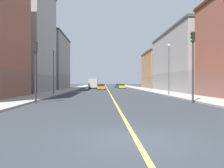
{
  "coord_description": "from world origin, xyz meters",
  "views": [
    {
      "loc": [
        -1.08,
        -7.37,
        1.92
      ],
      "look_at": [
        1.0,
        47.06,
        1.42
      ],
      "focal_mm": 36.13,
      "sensor_mm": 36.0,
      "label": 1
    }
  ],
  "objects_px": {
    "traffic_light_right_near": "(35,63)",
    "car_blue": "(118,86)",
    "street_lamp_right_near": "(54,66)",
    "car_orange": "(101,87)",
    "traffic_light_left_near": "(193,57)",
    "box_truck": "(93,83)",
    "building_left_mid": "(192,62)",
    "building_right_midblock": "(20,39)",
    "building_right_distant": "(46,62)",
    "building_left_far": "(164,70)",
    "street_lamp_left_near": "(169,64)",
    "car_yellow": "(122,86)"
  },
  "relations": [
    {
      "from": "building_right_midblock",
      "to": "car_orange",
      "type": "distance_m",
      "value": 21.45
    },
    {
      "from": "building_left_mid",
      "to": "car_blue",
      "type": "height_order",
      "value": "building_left_mid"
    },
    {
      "from": "building_right_midblock",
      "to": "traffic_light_right_near",
      "type": "distance_m",
      "value": 25.5
    },
    {
      "from": "street_lamp_left_near",
      "to": "traffic_light_right_near",
      "type": "bearing_deg",
      "value": -144.33
    },
    {
      "from": "street_lamp_right_near",
      "to": "car_orange",
      "type": "height_order",
      "value": "street_lamp_right_near"
    },
    {
      "from": "traffic_light_right_near",
      "to": "building_left_far",
      "type": "bearing_deg",
      "value": 62.46
    },
    {
      "from": "street_lamp_right_near",
      "to": "car_yellow",
      "type": "distance_m",
      "value": 35.19
    },
    {
      "from": "building_left_far",
      "to": "street_lamp_right_near",
      "type": "bearing_deg",
      "value": -126.19
    },
    {
      "from": "building_left_far",
      "to": "traffic_light_left_near",
      "type": "height_order",
      "value": "building_left_far"
    },
    {
      "from": "building_right_distant",
      "to": "car_orange",
      "type": "xyz_separation_m",
      "value": [
        15.14,
        -6.98,
        -6.6
      ]
    },
    {
      "from": "car_yellow",
      "to": "building_left_mid",
      "type": "bearing_deg",
      "value": -57.71
    },
    {
      "from": "building_right_distant",
      "to": "car_blue",
      "type": "bearing_deg",
      "value": 32.78
    },
    {
      "from": "traffic_light_left_near",
      "to": "street_lamp_right_near",
      "type": "bearing_deg",
      "value": 142.15
    },
    {
      "from": "car_blue",
      "to": "building_left_mid",
      "type": "bearing_deg",
      "value": -66.88
    },
    {
      "from": "building_right_distant",
      "to": "traffic_light_left_near",
      "type": "bearing_deg",
      "value": -60.05
    },
    {
      "from": "traffic_light_right_near",
      "to": "car_orange",
      "type": "distance_m",
      "value": 35.17
    },
    {
      "from": "traffic_light_right_near",
      "to": "car_yellow",
      "type": "distance_m",
      "value": 46.15
    },
    {
      "from": "building_left_mid",
      "to": "building_right_distant",
      "type": "relative_size",
      "value": 1.32
    },
    {
      "from": "street_lamp_right_near",
      "to": "box_truck",
      "type": "xyz_separation_m",
      "value": [
        4.16,
        32.38,
        -2.64
      ]
    },
    {
      "from": "traffic_light_left_near",
      "to": "box_truck",
      "type": "xyz_separation_m",
      "value": [
        -11.12,
        44.25,
        -2.65
      ]
    },
    {
      "from": "building_left_mid",
      "to": "building_right_midblock",
      "type": "distance_m",
      "value": 33.97
    },
    {
      "from": "street_lamp_right_near",
      "to": "building_left_mid",
      "type": "bearing_deg",
      "value": 27.15
    },
    {
      "from": "car_yellow",
      "to": "building_right_distant",
      "type": "bearing_deg",
      "value": -171.85
    },
    {
      "from": "traffic_light_right_near",
      "to": "car_blue",
      "type": "bearing_deg",
      "value": 78.61
    },
    {
      "from": "building_right_distant",
      "to": "car_blue",
      "type": "height_order",
      "value": "building_right_distant"
    },
    {
      "from": "traffic_light_right_near",
      "to": "car_orange",
      "type": "xyz_separation_m",
      "value": [
        5.47,
        34.62,
        -2.9
      ]
    },
    {
      "from": "building_left_far",
      "to": "traffic_light_right_near",
      "type": "xyz_separation_m",
      "value": [
        -24.0,
        -46.03,
        -1.8
      ]
    },
    {
      "from": "street_lamp_left_near",
      "to": "street_lamp_right_near",
      "type": "bearing_deg",
      "value": 176.89
    },
    {
      "from": "building_right_midblock",
      "to": "traffic_light_left_near",
      "type": "xyz_separation_m",
      "value": [
        23.97,
        -22.69,
        -5.91
      ]
    },
    {
      "from": "building_left_mid",
      "to": "street_lamp_left_near",
      "type": "relative_size",
      "value": 3.43
    },
    {
      "from": "traffic_light_right_near",
      "to": "street_lamp_left_near",
      "type": "distance_m",
      "value": 18.87
    },
    {
      "from": "traffic_light_right_near",
      "to": "street_lamp_right_near",
      "type": "distance_m",
      "value": 11.93
    },
    {
      "from": "building_left_far",
      "to": "traffic_light_right_near",
      "type": "bearing_deg",
      "value": -117.54
    },
    {
      "from": "street_lamp_left_near",
      "to": "car_orange",
      "type": "relative_size",
      "value": 1.7
    },
    {
      "from": "street_lamp_right_near",
      "to": "car_orange",
      "type": "distance_m",
      "value": 23.9
    },
    {
      "from": "building_left_far",
      "to": "car_yellow",
      "type": "relative_size",
      "value": 3.38
    },
    {
      "from": "car_orange",
      "to": "box_truck",
      "type": "distance_m",
      "value": 9.93
    },
    {
      "from": "building_left_far",
      "to": "car_orange",
      "type": "xyz_separation_m",
      "value": [
        -18.53,
        -11.4,
        -4.7
      ]
    },
    {
      "from": "building_right_midblock",
      "to": "traffic_light_right_near",
      "type": "xyz_separation_m",
      "value": [
        9.67,
        -22.69,
        -6.5
      ]
    },
    {
      "from": "car_blue",
      "to": "box_truck",
      "type": "distance_m",
      "value": 13.34
    },
    {
      "from": "street_lamp_right_near",
      "to": "traffic_light_right_near",
      "type": "bearing_deg",
      "value": -85.27
    },
    {
      "from": "traffic_light_right_near",
      "to": "building_left_mid",
      "type": "bearing_deg",
      "value": 45.81
    },
    {
      "from": "car_orange",
      "to": "street_lamp_left_near",
      "type": "bearing_deg",
      "value": -67.39
    },
    {
      "from": "building_left_far",
      "to": "box_truck",
      "type": "xyz_separation_m",
      "value": [
        -20.82,
        -1.78,
        -3.87
      ]
    },
    {
      "from": "building_left_mid",
      "to": "building_right_midblock",
      "type": "bearing_deg",
      "value": -176.6
    },
    {
      "from": "traffic_light_left_near",
      "to": "car_blue",
      "type": "distance_m",
      "value": 55.17
    },
    {
      "from": "building_right_midblock",
      "to": "building_right_distant",
      "type": "bearing_deg",
      "value": 90.0
    },
    {
      "from": "building_right_midblock",
      "to": "street_lamp_right_near",
      "type": "xyz_separation_m",
      "value": [
        8.69,
        -10.81,
        -5.92
      ]
    },
    {
      "from": "street_lamp_left_near",
      "to": "car_yellow",
      "type": "xyz_separation_m",
      "value": [
        -3.91,
        33.63,
        -3.82
      ]
    },
    {
      "from": "building_right_midblock",
      "to": "car_blue",
      "type": "relative_size",
      "value": 4.74
    }
  ]
}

